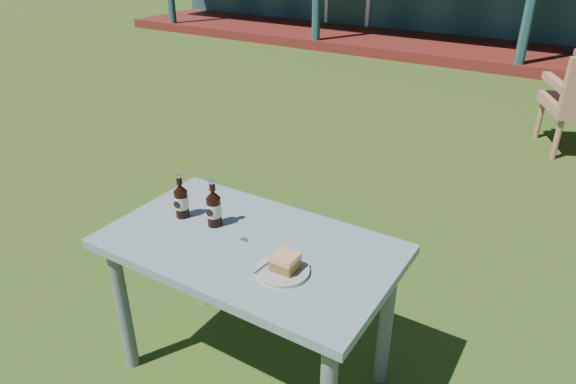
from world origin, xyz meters
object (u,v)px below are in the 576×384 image
Objects in this scene: plate at (282,271)px; cake_slice at (285,262)px; cafe_table at (250,263)px; cola_bottle_near at (214,208)px; cola_bottle_far at (181,200)px.

cake_slice reaches higher than plate.
cola_bottle_near reaches higher than cafe_table.
plate is 0.96× the size of cola_bottle_near.
cola_bottle_near is (-0.21, 0.04, 0.19)m from cafe_table.
cola_bottle_far is (-0.37, 0.02, 0.18)m from cafe_table.
cafe_table is 0.29m from cake_slice.
cola_bottle_near is at bearing 162.53° from plate.
cake_slice reaches higher than cafe_table.
cola_bottle_near reaches higher than cola_bottle_far.
plate is (0.23, -0.10, 0.11)m from cafe_table.
plate is at bearing -11.15° from cola_bottle_far.
cola_bottle_far is (-0.17, -0.02, -0.00)m from cola_bottle_near.
cake_slice is 0.46m from cola_bottle_near.
cake_slice is at bearing -10.27° from cola_bottle_far.
plate is 0.62m from cola_bottle_far.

